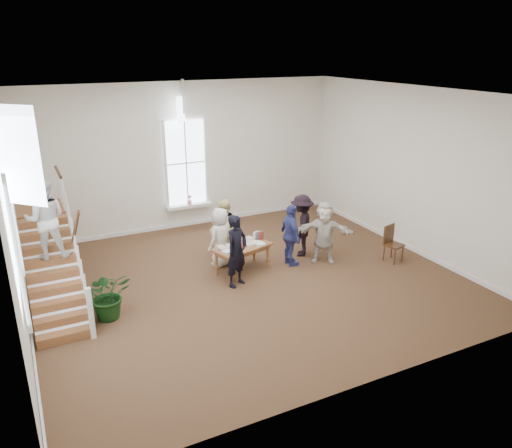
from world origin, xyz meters
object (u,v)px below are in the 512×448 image
woman_cluster_b (302,225)px  side_chair (392,241)px  elderly_woman (221,237)px  woman_cluster_c (324,232)px  library_table (243,249)px  person_yellow (224,228)px  floor_plant (108,295)px  police_officer (237,251)px  woman_cluster_a (291,235)px

woman_cluster_b → side_chair: size_ratio=1.75×
elderly_woman → woman_cluster_c: size_ratio=0.95×
library_table → person_yellow: 1.11m
elderly_woman → floor_plant: bearing=-4.8°
elderly_woman → police_officer: bearing=56.1°
person_yellow → side_chair: (3.92, -2.24, -0.26)m
library_table → person_yellow: size_ratio=1.00×
elderly_woman → side_chair: elderly_woman is taller
library_table → elderly_woman: bearing=105.6°
side_chair → woman_cluster_c: bearing=142.2°
library_table → floor_plant: bearing=178.0°
elderly_woman → person_yellow: person_yellow is taller
police_officer → woman_cluster_b: police_officer is taller
woman_cluster_c → library_table: bearing=-157.6°
woman_cluster_c → side_chair: 1.85m
library_table → woman_cluster_b: (1.89, 0.24, 0.24)m
woman_cluster_a → side_chair: bearing=-105.7°
side_chair → library_table: bearing=149.5°
person_yellow → police_officer: bearing=32.2°
elderly_woman → floor_plant: size_ratio=1.46×
elderly_woman → side_chair: bearing=128.3°
person_yellow → woman_cluster_a: 1.87m
police_officer → elderly_woman: bearing=57.9°
person_yellow → woman_cluster_a: (1.35, -1.30, 0.02)m
side_chair → elderly_woman: bearing=143.7°
woman_cluster_b → side_chair: bearing=91.7°
library_table → woman_cluster_a: size_ratio=0.97×
woman_cluster_c → side_chair: size_ratio=1.69×
elderly_woman → floor_plant: 3.48m
side_chair → person_yellow: bearing=136.3°
side_chair → police_officer: bearing=159.6°
person_yellow → woman_cluster_c: bearing=101.4°
police_officer → elderly_woman: (0.10, 1.25, -0.10)m
library_table → woman_cluster_c: woman_cluster_c is taller
police_officer → woman_cluster_c: size_ratio=1.07×
woman_cluster_b → woman_cluster_c: (0.30, -0.65, -0.03)m
police_officer → person_yellow: bearing=49.6°
woman_cluster_a → floor_plant: 4.86m
woman_cluster_b → floor_plant: 5.53m
woman_cluster_a → woman_cluster_b: 0.75m
library_table → floor_plant: 3.62m
elderly_woman → person_yellow: bearing=-150.3°
elderly_woman → person_yellow: (0.30, 0.50, 0.02)m
police_officer → side_chair: (4.32, -0.49, -0.34)m
elderly_woman → woman_cluster_b: size_ratio=0.91×
police_officer → person_yellow: size_ratio=1.10×
woman_cluster_c → police_officer: bearing=-141.6°
woman_cluster_c → woman_cluster_a: bearing=-159.6°
person_yellow → elderly_woman: bearing=14.1°
police_officer → person_yellow: (0.40, 1.75, -0.08)m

